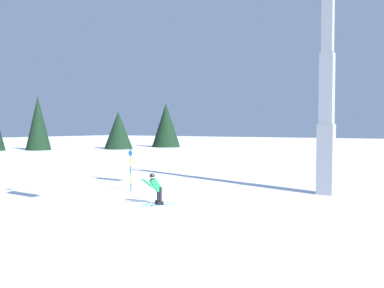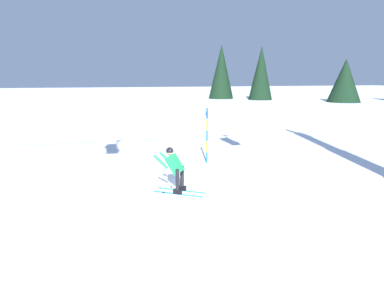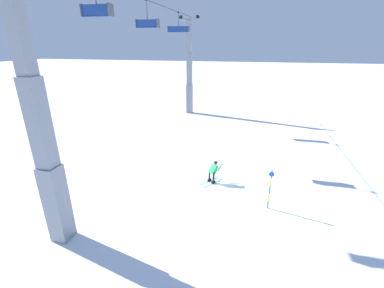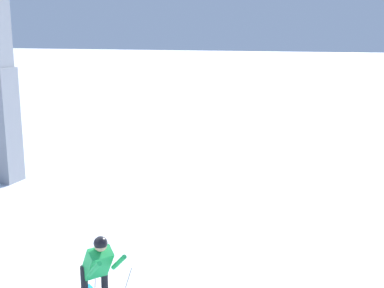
{
  "view_description": "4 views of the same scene",
  "coord_description": "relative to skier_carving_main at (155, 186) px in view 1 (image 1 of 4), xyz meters",
  "views": [
    {
      "loc": [
        15.31,
        10.72,
        3.63
      ],
      "look_at": [
        0.83,
        1.82,
        2.91
      ],
      "focal_mm": 34.9,
      "sensor_mm": 36.0,
      "label": 1
    },
    {
      "loc": [
        3.83,
        10.95,
        3.75
      ],
      "look_at": [
        0.99,
        1.2,
        1.82
      ],
      "focal_mm": 32.8,
      "sensor_mm": 36.0,
      "label": 2
    },
    {
      "loc": [
        -14.36,
        -2.21,
        8.88
      ],
      "look_at": [
        1.11,
        1.52,
        2.7
      ],
      "focal_mm": 24.19,
      "sensor_mm": 36.0,
      "label": 3
    },
    {
      "loc": [
        5.66,
        -7.28,
        4.98
      ],
      "look_at": [
        1.96,
        3.08,
        2.55
      ],
      "focal_mm": 47.38,
      "sensor_mm": 36.0,
      "label": 4
    }
  ],
  "objects": [
    {
      "name": "ground_plane",
      "position": [
        -1.26,
        -0.05,
        -0.88
      ],
      "size": [
        260.0,
        260.0,
        0.0
      ],
      "primitive_type": "plane",
      "color": "white"
    },
    {
      "name": "skier_carving_main",
      "position": [
        0.0,
        0.0,
        0.0
      ],
      "size": [
        1.74,
        1.49,
        1.65
      ],
      "color": "#198CCC",
      "rests_on": "ground_plane"
    },
    {
      "name": "lift_tower_near",
      "position": [
        -7.17,
        6.26,
        4.13
      ],
      "size": [
        0.85,
        2.71,
        12.14
      ],
      "color": "gray",
      "rests_on": "ground_plane"
    },
    {
      "name": "trail_marker_pole",
      "position": [
        -2.33,
        -3.55,
        0.44
      ],
      "size": [
        0.07,
        0.28,
        2.45
      ],
      "color": "blue",
      "rests_on": "ground_plane"
    },
    {
      "name": "tree_line_ridge",
      "position": [
        -33.15,
        -39.05,
        3.34
      ],
      "size": [
        29.88,
        22.31,
        9.47
      ],
      "color": "black",
      "rests_on": "ground_plane"
    }
  ]
}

